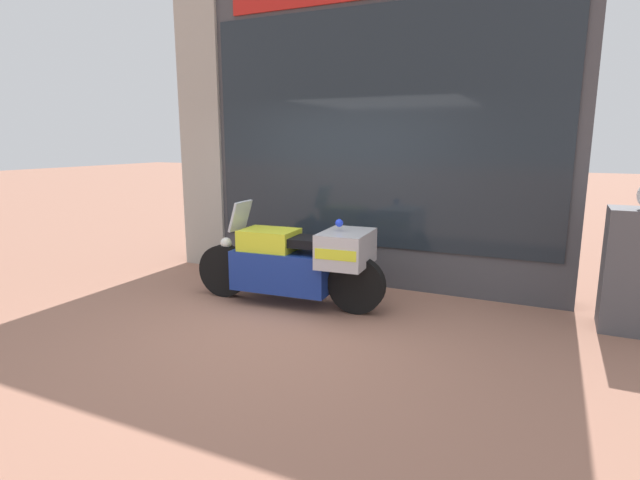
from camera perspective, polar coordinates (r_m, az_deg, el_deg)
The scene contains 4 objects.
ground_plane at distance 5.36m, azimuth -4.14°, elevation -9.70°, with size 60.00×60.00×0.00m, color #9E6B56.
shop_building at distance 6.95m, azimuth 1.42°, elevation 12.01°, with size 5.56×0.55×3.99m.
window_display at distance 6.90m, azimuth 6.26°, elevation -0.93°, with size 4.39×0.30×1.95m.
paramedic_motorcycle at distance 5.83m, azimuth -2.55°, elevation -2.40°, with size 2.39×0.76×1.21m.
Camera 1 is at (2.50, -4.34, 1.92)m, focal length 28.00 mm.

